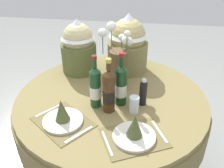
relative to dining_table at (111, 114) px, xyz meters
The scene contains 12 objects.
ground 0.58m from the dining_table, ahead, with size 8.00×8.00×0.00m, color gray.
dining_table is the anchor object (origin of this frame).
place_setting_left 0.45m from the dining_table, 128.17° to the right, with size 0.43×0.41×0.16m.
place_setting_right 0.47m from the dining_table, 64.67° to the right, with size 0.42×0.38×0.16m.
flower_vase 0.37m from the dining_table, 74.84° to the left, with size 0.21×0.17×0.48m.
wine_bottle_left 0.31m from the dining_table, 44.11° to the right, with size 0.08×0.08×0.37m.
wine_bottle_centre 0.33m from the dining_table, 87.37° to the right, with size 0.08×0.08×0.36m.
wine_bottle_right 0.32m from the dining_table, 126.20° to the right, with size 0.07×0.07×0.36m.
tumbler_mid 0.30m from the dining_table, 42.36° to the right, with size 0.06×0.06×0.11m, color silver.
pepper_mill 0.33m from the dining_table, 15.51° to the right, with size 0.05×0.05×0.20m.
gift_tub_back_left 0.60m from the dining_table, 132.01° to the left, with size 0.28×0.28×0.43m.
gift_tub_back_centre 0.58m from the dining_table, 80.46° to the left, with size 0.32×0.32×0.46m.
Camera 1 is at (0.21, -1.41, 1.70)m, focal length 39.84 mm.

